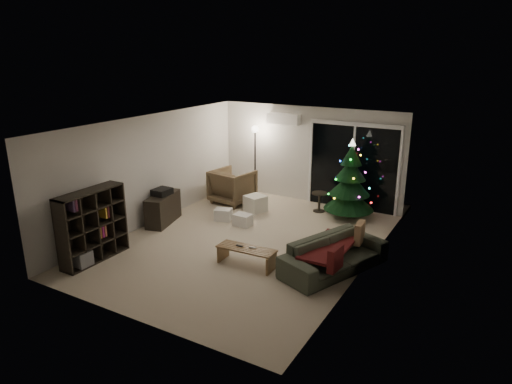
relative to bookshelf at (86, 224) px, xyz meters
The scene contains 18 objects.
room 4.50m from the bookshelf, 52.96° to the left, with size 6.50×7.51×2.60m.
bookshelf is the anchor object (origin of this frame).
media_cabinet 2.19m from the bookshelf, 90.00° to the left, with size 0.41×1.09×0.68m, color black.
stereo 2.16m from the bookshelf, 90.00° to the left, with size 0.35×0.41×0.15m, color black.
armchair 4.25m from the bookshelf, 81.80° to the left, with size 0.96×0.98×0.90m, color #736147.
ottoman 4.20m from the bookshelf, 69.43° to the left, with size 0.45×0.45×0.41m, color silver.
cardboard_box_a 3.24m from the bookshelf, 69.55° to the left, with size 0.39×0.30×0.28m, color white.
cardboard_box_b 3.42m from the bookshelf, 59.86° to the left, with size 0.39×0.29×0.27m, color white.
side_table 5.51m from the bookshelf, 58.76° to the left, with size 0.39×0.39×0.49m, color black.
floor_lamp 5.03m from the bookshelf, 80.20° to the left, with size 0.30×0.30×1.90m, color black.
sofa 4.70m from the bookshelf, 23.23° to the left, with size 2.11×0.83×0.62m, color #474D3E.
sofa_throw 4.59m from the bookshelf, 23.72° to the left, with size 0.66×1.52×0.05m, color #4F1310.
cushion_a 5.19m from the bookshelf, 28.74° to the left, with size 0.12×0.41×0.41m, color #9B6F4B.
cushion_b 4.71m from the bookshelf, 14.72° to the left, with size 0.12×0.41×0.41m, color #4F1310.
coffee_table 3.11m from the bookshelf, 23.55° to the left, with size 1.11×0.39×0.35m, color brown, non-canonical shape.
remote_a 2.95m from the bookshelf, 24.72° to the left, with size 0.14×0.04×0.02m, color black.
remote_b 3.20m from the bookshelf, 23.66° to the left, with size 0.13×0.04×0.02m, color slate.
christmas_tree 5.89m from the bookshelf, 52.04° to the left, with size 1.19×1.19×1.92m, color black.
Camera 1 is at (4.57, -7.51, 3.85)m, focal length 32.00 mm.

